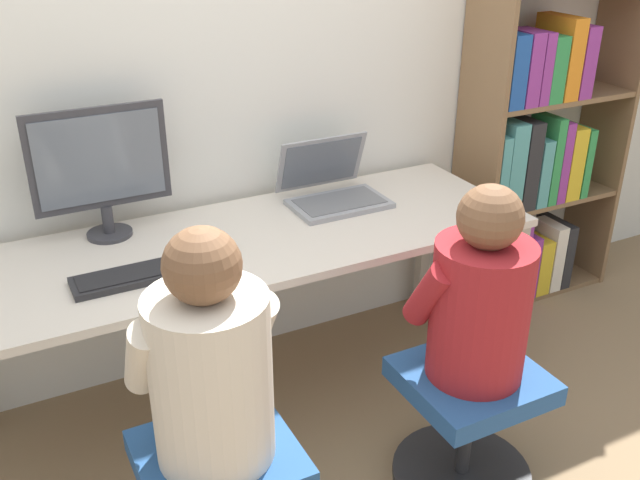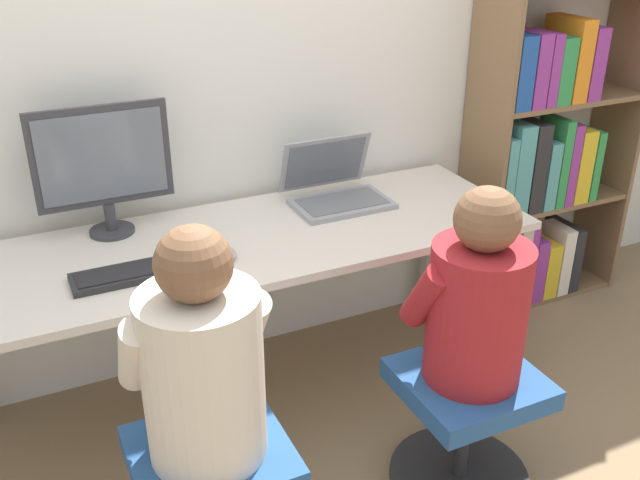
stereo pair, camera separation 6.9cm
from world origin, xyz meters
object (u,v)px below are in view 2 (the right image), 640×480
desktop_monitor (103,165)px  person_at_laptop (477,299)px  keyboard (140,272)px  office_chair_right (464,423)px  person_at_monitor (202,361)px  bookshelf (546,122)px  laptop (336,190)px

desktop_monitor → person_at_laptop: desktop_monitor is taller
keyboard → office_chair_right: (0.89, -0.59, -0.49)m
person_at_monitor → desktop_monitor: bearing=93.5°
person_at_monitor → bookshelf: (1.88, 0.87, 0.16)m
person_at_laptop → bookshelf: bearing=41.4°
office_chair_right → person_at_monitor: bearing=177.6°
office_chair_right → bookshelf: 1.52m
laptop → office_chair_right: (0.05, -0.87, -0.52)m
person_at_monitor → office_chair_right: bearing=-2.4°
office_chair_right → person_at_monitor: size_ratio=0.70×
laptop → keyboard: laptop is taller
office_chair_right → bookshelf: bookshelf is taller
person_at_laptop → bookshelf: size_ratio=0.32×
desktop_monitor → bookshelf: bearing=-1.4°
laptop → person_at_monitor: person_at_monitor is taller
keyboard → office_chair_right: size_ratio=0.91×
desktop_monitor → keyboard: desktop_monitor is taller
person_at_monitor → bookshelf: bearing=24.9°
laptop → person_at_laptop: bearing=-86.8°
desktop_monitor → laptop: bearing=-5.7°
laptop → person_at_monitor: size_ratio=0.56×
laptop → office_chair_right: bearing=-86.8°
office_chair_right → bookshelf: size_ratio=0.24×
desktop_monitor → bookshelf: size_ratio=0.24×
person_at_laptop → office_chair_right: bearing=-90.0°
laptop → bookshelf: 1.08m
office_chair_right → keyboard: bearing=146.2°
keyboard → person_at_laptop: 1.07m
desktop_monitor → office_chair_right: desktop_monitor is taller
office_chair_right → person_at_laptop: 0.47m
desktop_monitor → keyboard: size_ratio=1.09×
keyboard → desktop_monitor: bearing=93.3°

